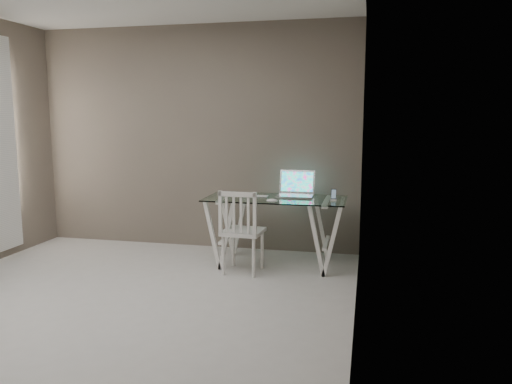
% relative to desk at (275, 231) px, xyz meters
% --- Properties ---
extents(room, '(4.50, 4.52, 2.71)m').
position_rel_desk_xyz_m(room, '(-1.18, -1.62, 1.33)').
color(room, '#BAB7B2').
rests_on(room, ground).
extents(desk, '(1.50, 0.70, 0.75)m').
position_rel_desk_xyz_m(desk, '(0.00, 0.00, 0.00)').
color(desk, silver).
rests_on(desk, ground).
extents(chair, '(0.42, 0.42, 0.88)m').
position_rel_desk_xyz_m(chair, '(-0.29, -0.37, 0.10)').
color(chair, silver).
rests_on(chair, ground).
extents(laptop, '(0.39, 0.35, 0.27)m').
position_rel_desk_xyz_m(laptop, '(0.19, 0.20, 0.43)').
color(laptop, silver).
rests_on(laptop, desk).
extents(keyboard, '(0.29, 0.12, 0.01)m').
position_rel_desk_xyz_m(keyboard, '(-0.23, 0.05, 0.37)').
color(keyboard, silver).
rests_on(keyboard, desk).
extents(mouse, '(0.12, 0.07, 0.04)m').
position_rel_desk_xyz_m(mouse, '(0.02, -0.29, 0.38)').
color(mouse, white).
rests_on(mouse, desk).
extents(phone_dock, '(0.06, 0.06, 0.12)m').
position_rel_desk_xyz_m(phone_dock, '(0.62, -0.02, 0.40)').
color(phone_dock, white).
rests_on(phone_dock, desk).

